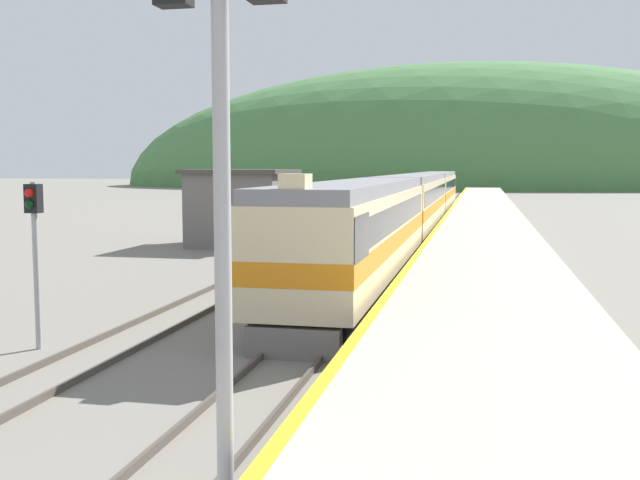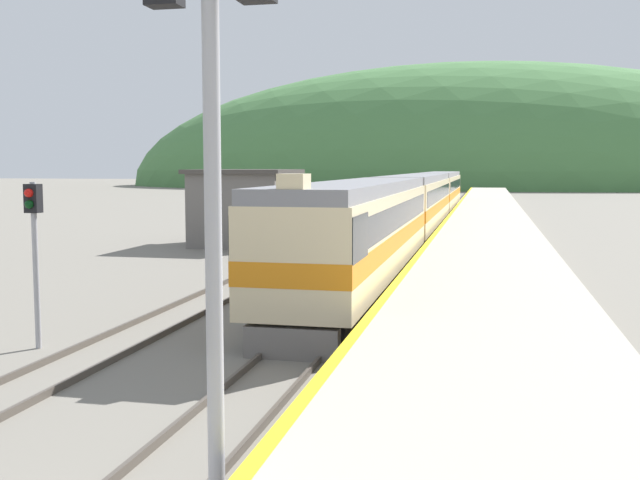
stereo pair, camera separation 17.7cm
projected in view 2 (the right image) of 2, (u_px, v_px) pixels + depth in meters
track_main at (442, 211)px, 74.90m from camera, size 1.52×180.00×0.16m
track_siding at (395, 211)px, 75.93m from camera, size 1.52×180.00×0.16m
platform at (488, 221)px, 54.46m from camera, size 5.50×140.00×1.11m
distant_hills at (468, 187)px, 170.27m from camera, size 160.90×72.41×55.40m
station_shed at (245, 207)px, 43.25m from camera, size 5.64×5.95×4.37m
express_train_lead_car at (359, 232)px, 26.66m from camera, size 2.98×19.79×4.37m
carriage_second at (417, 203)px, 48.43m from camera, size 2.97×22.83×4.01m
carriage_third at (440, 191)px, 71.45m from camera, size 2.97×22.83×4.01m
signal_mast_main at (211, 81)px, 8.43m from camera, size 2.20×0.42×8.36m
signal_post_siding at (34, 230)px, 18.42m from camera, size 0.36×0.42×4.16m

